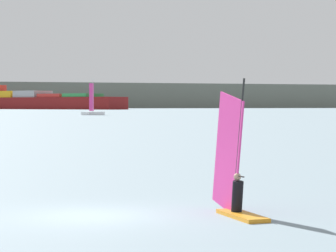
{
  "coord_description": "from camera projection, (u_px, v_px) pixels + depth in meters",
  "views": [
    {
      "loc": [
        -5.78,
        -21.46,
        3.26
      ],
      "look_at": [
        4.23,
        4.95,
        2.47
      ],
      "focal_mm": 80.86,
      "sensor_mm": 36.0,
      "label": 1
    }
  ],
  "objects": [
    {
      "name": "small_sailboat",
      "position": [
        93.0,
        112.0,
        244.24
      ],
      "size": [
        8.94,
        8.13,
        11.63
      ],
      "rotation": [
        0.0,
        0.0,
        0.69
      ],
      "color": "white",
      "rests_on": "ground_plane"
    },
    {
      "name": "distant_headland",
      "position": [
        25.0,
        97.0,
        959.27
      ],
      "size": [
        1302.95,
        556.28,
        25.46
      ],
      "primitive_type": "cube",
      "rotation": [
        0.0,
        0.0,
        -0.07
      ],
      "color": "#60665B",
      "rests_on": "ground_plane"
    },
    {
      "name": "windsurfer",
      "position": [
        234.0,
        179.0,
        22.34
      ],
      "size": [
        0.74,
        3.35,
        4.06
      ],
      "rotation": [
        0.0,
        0.0,
        4.69
      ],
      "color": "orange",
      "rests_on": "ground_plane"
    },
    {
      "name": "cargo_ship",
      "position": [
        11.0,
        100.0,
        600.39
      ],
      "size": [
        135.45,
        185.29,
        31.74
      ],
      "rotation": [
        0.0,
        0.0,
        5.31
      ],
      "color": "maroon",
      "rests_on": "ground_plane"
    },
    {
      "name": "ground_plane",
      "position": [
        93.0,
        216.0,
        22.2
      ],
      "size": [
        4000.0,
        4000.0,
        0.0
      ],
      "primitive_type": "plane",
      "color": "gray"
    }
  ]
}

